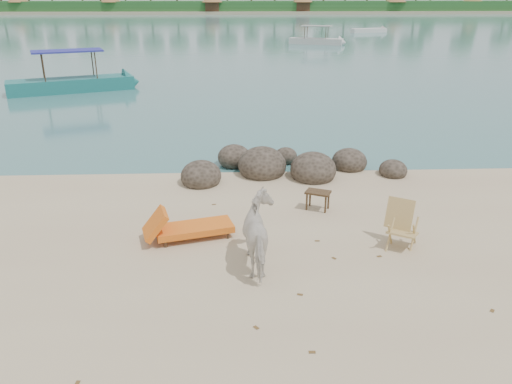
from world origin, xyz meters
TOP-DOWN VIEW (x-y plane):
  - water at (0.00, 90.00)m, footprint 400.00×400.00m
  - far_shore at (0.00, 170.00)m, footprint 420.00×90.00m
  - far_scenery at (0.03, 136.70)m, footprint 420.00×18.00m
  - boulders at (0.25, 5.89)m, footprint 6.34×2.89m
  - cow at (-0.57, 0.67)m, footprint 0.89×1.64m
  - side_table at (0.89, 3.26)m, footprint 0.67×0.57m
  - lounge_chair at (-1.92, 1.92)m, footprint 2.11×1.20m
  - deck_chair at (2.29, 1.29)m, footprint 0.85×0.87m
  - boat_near at (-9.70, 19.63)m, footprint 7.22×4.15m
  - boat_mid at (7.52, 45.81)m, footprint 6.24×3.50m
  - boat_far at (17.34, 62.53)m, footprint 5.65×2.65m
  - dead_leaves at (1.41, -0.99)m, footprint 7.54×7.26m

SIDE VIEW (x-z plane):
  - water at x=0.00m, z-range 0.00..0.00m
  - far_shore at x=0.00m, z-range -0.70..0.70m
  - dead_leaves at x=1.41m, z-range 0.00..0.00m
  - boulders at x=0.25m, z-range -0.31..0.72m
  - side_table at x=0.89m, z-range 0.00..0.46m
  - lounge_chair at x=-1.92m, z-range 0.00..0.60m
  - boat_far at x=17.34m, z-range 0.00..0.64m
  - deck_chair at x=2.29m, z-range 0.00..0.93m
  - cow at x=-0.57m, z-range 0.00..1.32m
  - boat_mid at x=7.52m, z-range 0.00..3.00m
  - boat_near at x=-9.70m, z-range 0.00..3.46m
  - far_scenery at x=0.03m, z-range -1.61..7.89m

